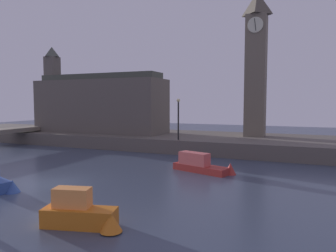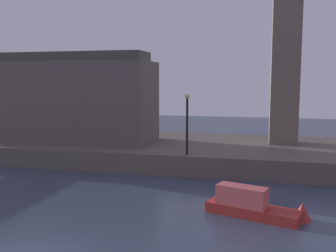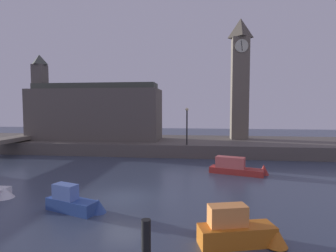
% 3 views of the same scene
% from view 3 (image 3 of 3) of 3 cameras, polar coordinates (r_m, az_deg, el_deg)
% --- Properties ---
extents(ground_plane, '(120.00, 120.00, 0.00)m').
position_cam_3_polar(ground_plane, '(18.38, -9.41, -14.65)').
color(ground_plane, '#384256').
extents(far_embankment, '(70.00, 12.00, 1.50)m').
position_cam_3_polar(far_embankment, '(37.40, -0.78, -3.95)').
color(far_embankment, '#5B544C').
rests_on(far_embankment, ground).
extents(clock_tower, '(2.47, 2.51, 16.40)m').
position_cam_3_polar(clock_tower, '(38.90, 14.88, 9.79)').
color(clock_tower, '#6B6051').
rests_on(clock_tower, far_embankment).
extents(parliament_hall, '(17.73, 5.49, 11.69)m').
position_cam_3_polar(parliament_hall, '(38.61, -15.47, 2.85)').
color(parliament_hall, '#5B544C').
rests_on(parliament_hall, far_embankment).
extents(streetlamp, '(0.36, 0.36, 4.32)m').
position_cam_3_polar(streetlamp, '(31.52, 4.00, 0.82)').
color(streetlamp, black).
rests_on(streetlamp, far_embankment).
extents(mooring_post_right, '(0.35, 0.35, 1.81)m').
position_cam_3_polar(mooring_post_right, '(10.69, -4.62, -23.51)').
color(mooring_post_right, black).
rests_on(mooring_post_right, ground).
extents(boat_tour_blue, '(3.72, 1.95, 1.54)m').
position_cam_3_polar(boat_tour_blue, '(16.60, -18.99, -14.92)').
color(boat_tour_blue, '#2D4C93').
rests_on(boat_tour_blue, ground).
extents(boat_dinghy_red, '(5.48, 2.70, 1.79)m').
position_cam_3_polar(boat_dinghy_red, '(24.92, 15.07, -8.59)').
color(boat_dinghy_red, maroon).
rests_on(boat_dinghy_red, ground).
extents(boat_patrol_orange, '(3.89, 1.85, 1.70)m').
position_cam_3_polar(boat_patrol_orange, '(12.67, 15.07, -20.52)').
color(boat_patrol_orange, orange).
rests_on(boat_patrol_orange, ground).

